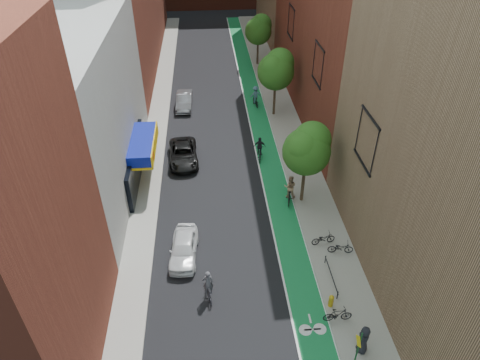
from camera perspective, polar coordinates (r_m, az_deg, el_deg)
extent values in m
plane|color=black|center=(24.81, -0.36, -18.08)|extent=(160.00, 160.00, 0.00)
cube|color=#136F38|center=(45.53, 2.10, 9.72)|extent=(2.00, 68.00, 0.01)
cube|color=gray|center=(45.48, -10.68, 9.17)|extent=(2.00, 68.00, 0.15)
cube|color=gray|center=(45.85, 5.25, 9.88)|extent=(3.00, 68.00, 0.15)
cube|color=silver|center=(33.34, -21.87, 8.26)|extent=(8.00, 20.00, 12.00)
cube|color=#8C6B4C|center=(23.83, 29.30, 3.26)|extent=(8.00, 20.00, 18.00)
cylinder|color=#332619|center=(31.41, 8.40, -0.45)|extent=(0.24, 0.24, 3.30)
sphere|color=#1E4D14|center=(29.90, 8.85, 3.77)|extent=(3.36, 3.36, 3.36)
sphere|color=#1E4D14|center=(29.87, 9.60, 5.27)|extent=(2.64, 2.64, 2.64)
sphere|color=#1E4D14|center=(29.33, 8.48, 4.23)|extent=(2.40, 2.40, 2.40)
cylinder|color=#332619|center=(43.21, 4.60, 10.66)|extent=(0.24, 0.24, 3.47)
sphere|color=#1E4D14|center=(42.08, 4.79, 14.19)|extent=(3.53, 3.53, 3.53)
sphere|color=#1E4D14|center=(42.15, 5.33, 15.30)|extent=(2.77, 2.77, 2.77)
sphere|color=#1E4D14|center=(41.57, 4.47, 14.68)|extent=(2.52, 2.52, 2.52)
cylinder|color=#332619|center=(56.11, 2.37, 16.63)|extent=(0.24, 0.24, 3.19)
sphere|color=#1E4D14|center=(55.30, 2.44, 19.21)|extent=(3.25, 3.25, 3.25)
sphere|color=#1E4D14|center=(55.44, 2.85, 19.99)|extent=(2.55, 2.55, 2.55)
sphere|color=#1E4D14|center=(54.84, 2.16, 19.58)|extent=(2.32, 2.32, 2.32)
cylinder|color=#194C26|center=(22.44, 15.34, -21.27)|extent=(0.08, 0.08, 3.00)
cube|color=yellow|center=(21.68, 15.52, -20.00)|extent=(0.02, 0.71, 0.71)
imported|color=white|center=(27.65, -7.50, -8.95)|extent=(1.96, 4.24, 1.41)
imported|color=black|center=(36.46, -7.57, 3.46)|extent=(2.66, 5.21, 1.41)
imported|color=gray|center=(45.51, -7.42, 10.44)|extent=(1.71, 4.52, 1.47)
imported|color=black|center=(25.44, -4.22, -14.82)|extent=(0.80, 1.64, 0.82)
imported|color=#494850|center=(24.90, -4.30, -13.47)|extent=(0.69, 0.51, 1.73)
imported|color=black|center=(31.95, 6.63, -2.03)|extent=(0.98, 1.92, 1.11)
imported|color=#A68061|center=(31.60, 6.68, -0.90)|extent=(1.04, 0.90, 1.84)
imported|color=black|center=(36.58, 2.65, 3.46)|extent=(0.88, 1.88, 0.95)
imported|color=#222029|center=(36.29, 2.66, 4.50)|extent=(1.04, 0.54, 1.69)
imported|color=black|center=(45.55, 2.09, 10.46)|extent=(0.82, 1.82, 1.06)
imported|color=#456A7C|center=(45.33, 2.09, 11.33)|extent=(1.27, 0.88, 1.80)
imported|color=black|center=(28.73, 11.05, -7.67)|extent=(1.69, 0.82, 0.85)
imported|color=black|center=(24.77, 12.91, -17.11)|extent=(1.61, 0.47, 0.97)
imported|color=black|center=(28.35, 13.26, -8.77)|extent=(1.69, 0.75, 0.86)
imported|color=black|center=(23.67, 16.15, -19.76)|extent=(0.88, 1.03, 1.78)
cylinder|color=gold|center=(25.45, 12.02, -15.62)|extent=(0.27, 0.27, 0.61)
sphere|color=gold|center=(25.16, 12.13, -15.08)|extent=(0.29, 0.29, 0.29)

